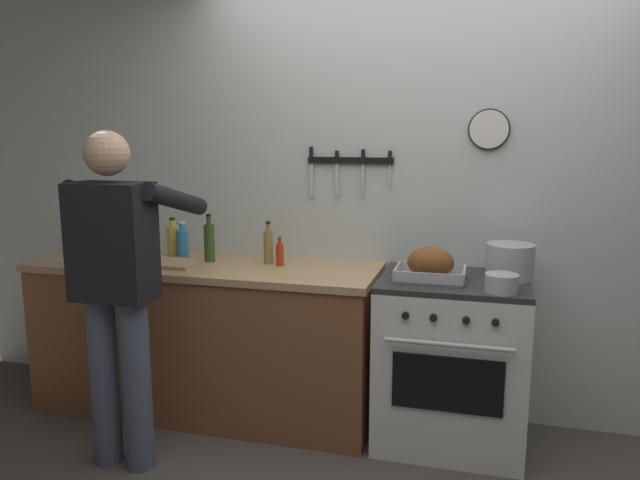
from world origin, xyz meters
name	(u,v)px	position (x,y,z in m)	size (l,w,h in m)	color
wall_back	(421,194)	(0.00, 1.35, 1.30)	(6.00, 0.13, 2.60)	silver
counter_block	(205,336)	(-1.21, 0.99, 0.46)	(2.03, 0.65, 0.90)	brown
stove	(451,361)	(0.22, 0.99, 0.45)	(0.76, 0.67, 0.90)	white
person_cook	(117,279)	(-1.34, 0.33, 0.95)	(0.51, 0.63, 1.66)	#4C566B
roasting_pan	(430,266)	(0.10, 0.92, 0.98)	(0.35, 0.26, 0.17)	#B7B7BC
stock_pot	(510,261)	(0.50, 1.08, 0.99)	(0.24, 0.24, 0.18)	#B7B7BC
saucepan	(502,283)	(0.45, 0.77, 0.94)	(0.16, 0.16, 0.09)	#B7B7BC
cutting_board	(167,263)	(-1.39, 0.90, 0.91)	(0.36, 0.24, 0.02)	tan
bottle_olive_oil	(209,242)	(-1.19, 1.05, 1.02)	(0.06, 0.06, 0.28)	#385623
bottle_cooking_oil	(173,240)	(-1.46, 1.12, 1.00)	(0.07, 0.07, 0.24)	gold
bottle_dish_soap	(183,243)	(-1.38, 1.08, 0.99)	(0.07, 0.07, 0.22)	#338CCC
bottle_hot_sauce	(280,254)	(-0.75, 1.04, 0.97)	(0.04, 0.04, 0.17)	red
bottle_vinegar	(268,246)	(-0.84, 1.09, 1.00)	(0.06, 0.06, 0.24)	#997F4C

